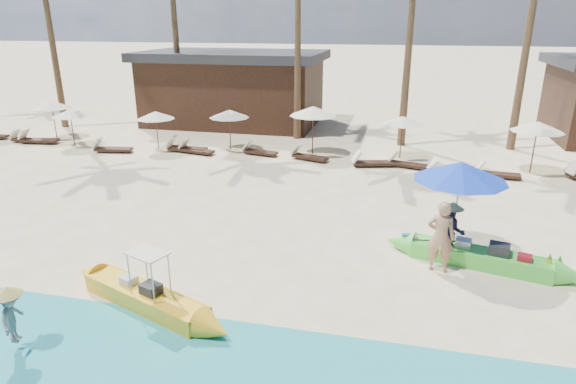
% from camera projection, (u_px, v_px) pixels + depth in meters
% --- Properties ---
extents(ground, '(240.00, 240.00, 0.00)m').
position_uv_depth(ground, '(309.00, 271.00, 12.30)').
color(ground, '#F9E6B8').
rests_on(ground, ground).
extents(green_canoe, '(5.45, 1.65, 0.70)m').
position_uv_depth(green_canoe, '(479.00, 257.00, 12.50)').
color(green_canoe, '#51E445').
rests_on(green_canoe, ground).
extents(yellow_canoe, '(5.14, 2.23, 1.40)m').
position_uv_depth(yellow_canoe, '(146.00, 297.00, 10.71)').
color(yellow_canoe, yellow).
rests_on(yellow_canoe, ground).
extents(tourist, '(0.74, 0.53, 1.88)m').
position_uv_depth(tourist, '(441.00, 237.00, 12.02)').
color(tourist, tan).
rests_on(tourist, ground).
extents(vendor_green, '(0.78, 0.62, 1.55)m').
position_uv_depth(vendor_green, '(450.00, 234.00, 12.58)').
color(vendor_green, '#16193D').
rests_on(vendor_green, ground).
extents(vendor_yellow, '(0.60, 0.78, 1.07)m').
position_uv_depth(vendor_yellow, '(12.00, 317.00, 9.18)').
color(vendor_yellow, gray).
rests_on(vendor_yellow, ground).
extents(blue_umbrella, '(2.42, 2.42, 2.61)m').
position_uv_depth(blue_umbrella, '(461.00, 171.00, 12.45)').
color(blue_umbrella, '#99999E').
rests_on(blue_umbrella, ground).
extents(resort_parasol_1, '(1.94, 1.94, 2.00)m').
position_uv_depth(resort_parasol_1, '(52.00, 105.00, 25.58)').
color(resort_parasol_1, '#3A2218').
rests_on(resort_parasol_1, ground).
extents(lounger_1_right, '(1.74, 0.56, 0.59)m').
position_uv_depth(lounger_1_right, '(25.00, 139.00, 25.13)').
color(lounger_1_right, '#3A2218').
rests_on(lounger_1_right, ground).
extents(resort_parasol_2, '(1.78, 1.78, 1.84)m').
position_uv_depth(resort_parasol_2, '(70.00, 113.00, 24.03)').
color(resort_parasol_2, '#3A2218').
rests_on(resort_parasol_2, ground).
extents(lounger_2_left, '(2.04, 0.84, 0.67)m').
position_uv_depth(lounger_2_left, '(37.00, 139.00, 24.92)').
color(lounger_2_left, '#3A2218').
rests_on(lounger_2_left, ground).
extents(resort_parasol_3, '(1.83, 1.83, 1.89)m').
position_uv_depth(resort_parasol_3, '(156.00, 115.00, 23.29)').
color(resort_parasol_3, '#3A2218').
rests_on(resort_parasol_3, ground).
extents(lounger_3_left, '(1.91, 0.85, 0.63)m').
position_uv_depth(lounger_3_left, '(111.00, 148.00, 23.26)').
color(lounger_3_left, '#3A2218').
rests_on(lounger_3_left, ground).
extents(lounger_3_right, '(1.97, 0.64, 0.67)m').
position_uv_depth(lounger_3_right, '(185.00, 147.00, 23.32)').
color(lounger_3_right, '#3A2218').
rests_on(lounger_3_right, ground).
extents(resort_parasol_4, '(1.93, 1.93, 1.99)m').
position_uv_depth(resort_parasol_4, '(229.00, 114.00, 23.16)').
color(resort_parasol_4, '#3A2218').
rests_on(resort_parasol_4, ground).
extents(lounger_4_left, '(1.83, 0.86, 0.60)m').
position_uv_depth(lounger_4_left, '(195.00, 149.00, 23.04)').
color(lounger_4_left, '#3A2218').
rests_on(lounger_4_left, ground).
extents(lounger_4_right, '(1.77, 0.84, 0.58)m').
position_uv_depth(lounger_4_right, '(258.00, 151.00, 22.82)').
color(lounger_4_right, '#3A2218').
rests_on(lounger_4_right, ground).
extents(resort_parasol_5, '(2.22, 2.22, 2.29)m').
position_uv_depth(resort_parasol_5, '(313.00, 111.00, 22.33)').
color(resort_parasol_5, '#3A2218').
rests_on(resort_parasol_5, ground).
extents(lounger_5_left, '(1.84, 1.08, 0.60)m').
position_uv_depth(lounger_5_left, '(308.00, 156.00, 21.98)').
color(lounger_5_left, '#3A2218').
rests_on(lounger_5_left, ground).
extents(resort_parasol_6, '(1.89, 1.89, 1.95)m').
position_uv_depth(resort_parasol_6, '(403.00, 120.00, 21.84)').
color(resort_parasol_6, '#3A2218').
rests_on(resort_parasol_6, ground).
extents(lounger_6_left, '(1.94, 1.02, 0.63)m').
position_uv_depth(lounger_6_left, '(371.00, 162.00, 20.98)').
color(lounger_6_left, '#3A2218').
rests_on(lounger_6_left, ground).
extents(lounger_6_right, '(1.81, 1.01, 0.59)m').
position_uv_depth(lounger_6_right, '(407.00, 163.00, 20.84)').
color(lounger_6_right, '#3A2218').
rests_on(lounger_6_right, ground).
extents(resort_parasol_7, '(2.10, 2.10, 2.16)m').
position_uv_depth(resort_parasol_7, '(538.00, 127.00, 19.60)').
color(resort_parasol_7, '#3A2218').
rests_on(resort_parasol_7, ground).
extents(lounger_7_left, '(1.84, 0.82, 0.60)m').
position_uv_depth(lounger_7_left, '(447.00, 171.00, 19.79)').
color(lounger_7_left, '#3A2218').
rests_on(lounger_7_left, ground).
extents(lounger_7_right, '(1.80, 0.71, 0.59)m').
position_uv_depth(lounger_7_right, '(495.00, 173.00, 19.51)').
color(lounger_7_right, '#3A2218').
rests_on(lounger_7_right, ground).
extents(pavilion_west, '(10.80, 6.60, 4.30)m').
position_uv_depth(pavilion_west, '(234.00, 87.00, 29.31)').
color(pavilion_west, '#3A2218').
rests_on(pavilion_west, ground).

